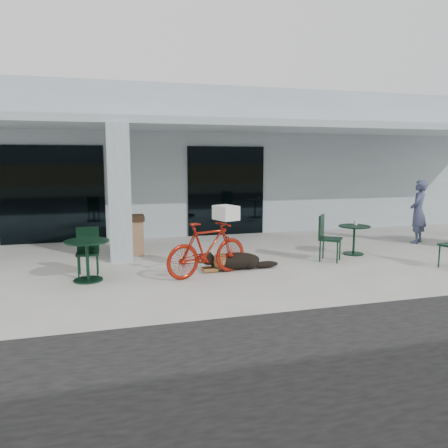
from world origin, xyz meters
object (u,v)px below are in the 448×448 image
object	(u,v)px
bicycle	(207,249)
cafe_table_near	(87,261)
cafe_chair_near	(88,253)
trash_receptacle	(133,235)
cafe_table_far	(354,240)
person	(418,212)
cafe_chair_far_a	(330,238)
dog	(235,260)

from	to	relation	value
bicycle	cafe_table_near	world-z (taller)	bicycle
cafe_chair_near	trash_receptacle	bearing A→B (deg)	62.49
cafe_table_far	cafe_table_near	bearing A→B (deg)	-173.53
person	bicycle	bearing A→B (deg)	-22.29
cafe_chair_far_a	person	distance (m)	3.69
bicycle	cafe_chair_near	world-z (taller)	bicycle
dog	cafe_table_far	distance (m)	3.33
dog	cafe_table_far	xyz separation A→B (m)	(3.26, 0.67, 0.14)
bicycle	cafe_chair_near	size ratio (longest dim) A/B	1.89
dog	cafe_table_near	distance (m)	2.97
cafe_chair_near	trash_receptacle	xyz separation A→B (m)	(1.00, 1.80, 0.00)
bicycle	dog	distance (m)	0.81
cafe_chair_near	cafe_chair_far_a	distance (m)	5.32
bicycle	person	size ratio (longest dim) A/B	1.04
bicycle	trash_receptacle	world-z (taller)	bicycle
dog	trash_receptacle	size ratio (longest dim) A/B	1.31
bicycle	cafe_chair_far_a	size ratio (longest dim) A/B	1.74
cafe_table_near	cafe_chair_near	distance (m)	0.35
bicycle	cafe_table_near	bearing A→B (deg)	64.76
cafe_table_far	cafe_chair_far_a	xyz separation A→B (m)	(-0.91, -0.47, 0.17)
person	trash_receptacle	distance (m)	7.78
bicycle	cafe_chair_far_a	distance (m)	3.06
bicycle	cafe_chair_far_a	world-z (taller)	bicycle
cafe_chair_far_a	cafe_table_near	bearing A→B (deg)	131.34
bicycle	cafe_table_far	xyz separation A→B (m)	(3.93, 0.97, -0.19)
trash_receptacle	cafe_table_near	bearing A→B (deg)	-115.04
bicycle	dog	world-z (taller)	bicycle
dog	person	xyz separation A→B (m)	(5.78, 1.50, 0.67)
trash_receptacle	cafe_table_far	bearing A→B (deg)	-15.35
bicycle	person	world-z (taller)	person
cafe_chair_far_a	dog	bearing A→B (deg)	133.51
cafe_chair_far_a	trash_receptacle	bearing A→B (deg)	104.97
cafe_chair_near	cafe_chair_far_a	bearing A→B (deg)	0.38
cafe_table_far	trash_receptacle	xyz separation A→B (m)	(-5.23, 1.43, 0.13)
dog	cafe_chair_far_a	xyz separation A→B (m)	(2.35, 0.19, 0.31)
dog	cafe_table_far	size ratio (longest dim) A/B	1.68
bicycle	dog	bearing A→B (deg)	-84.62
dog	cafe_chair_far_a	size ratio (longest dim) A/B	1.21
dog	person	distance (m)	6.01
bicycle	cafe_table_far	size ratio (longest dim) A/B	2.40
dog	cafe_table_near	world-z (taller)	cafe_table_near
bicycle	cafe_chair_near	xyz separation A→B (m)	(-2.30, 0.60, -0.07)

